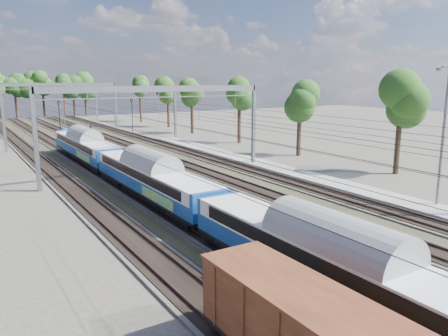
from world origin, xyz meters
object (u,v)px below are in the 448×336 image
emu_train (153,173)px  signal_far (132,111)px  signal_near (59,113)px  worker (91,128)px  lamp_post (443,132)px

emu_train → signal_far: bearing=71.4°
emu_train → signal_far: signal_far is taller
emu_train → signal_near: bearing=85.9°
worker → signal_near: bearing=70.9°
signal_near → worker: bearing=-7.1°
emu_train → lamp_post: lamp_post is taller
emu_train → signal_far: size_ratio=9.30×
worker → signal_far: 8.44m
signal_far → lamp_post: 58.56m
signal_near → signal_far: signal_far is taller
worker → signal_near: signal_near is taller
signal_near → signal_far: bearing=-22.2°
signal_near → lamp_post: bearing=-77.3°
worker → signal_near: (-5.23, 0.68, 3.05)m
worker → lamp_post: size_ratio=0.14×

